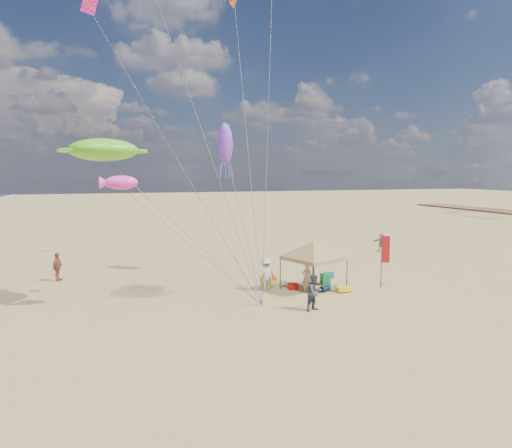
% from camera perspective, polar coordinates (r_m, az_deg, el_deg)
% --- Properties ---
extents(ground, '(280.00, 280.00, 0.00)m').
position_cam_1_polar(ground, '(23.71, 2.33, -10.43)').
color(ground, tan).
rests_on(ground, ground).
extents(canopy_tent, '(5.18, 5.18, 3.40)m').
position_cam_1_polar(canopy_tent, '(26.70, 7.20, -2.34)').
color(canopy_tent, black).
rests_on(canopy_tent, ground).
extents(feather_flag, '(0.46, 0.21, 3.21)m').
position_cam_1_polar(feather_flag, '(28.25, 15.72, -3.47)').
color(feather_flag, black).
rests_on(feather_flag, ground).
extents(cooler_red, '(0.54, 0.38, 0.38)m').
position_cam_1_polar(cooler_red, '(27.34, 4.60, -7.75)').
color(cooler_red, red).
rests_on(cooler_red, ground).
extents(cooler_blue, '(0.54, 0.38, 0.38)m').
position_cam_1_polar(cooler_blue, '(30.56, 9.08, -6.30)').
color(cooler_blue, '#1451A3').
rests_on(cooler_blue, ground).
extents(bag_navy, '(0.69, 0.54, 0.36)m').
position_cam_1_polar(bag_navy, '(27.08, 8.61, -7.96)').
color(bag_navy, '#0D1B3B').
rests_on(bag_navy, ground).
extents(bag_orange, '(0.54, 0.69, 0.36)m').
position_cam_1_polar(bag_orange, '(29.49, 2.32, -6.70)').
color(bag_orange, orange).
rests_on(bag_orange, ground).
extents(chair_green, '(0.50, 0.50, 0.70)m').
position_cam_1_polar(chair_green, '(28.72, 8.62, -6.78)').
color(chair_green, '#198B47').
rests_on(chair_green, ground).
extents(chair_yellow, '(0.50, 0.50, 0.70)m').
position_cam_1_polar(chair_yellow, '(27.37, 1.22, -7.37)').
color(chair_yellow, gold).
rests_on(chair_yellow, ground).
extents(crate_grey, '(0.34, 0.30, 0.28)m').
position_cam_1_polar(crate_grey, '(27.35, 10.24, -7.93)').
color(crate_grey, slate).
rests_on(crate_grey, ground).
extents(beach_cart, '(0.90, 0.50, 0.24)m').
position_cam_1_polar(beach_cart, '(27.14, 10.93, -7.93)').
color(beach_cart, yellow).
rests_on(beach_cart, ground).
extents(person_near_a, '(0.63, 0.42, 1.70)m').
position_cam_1_polar(person_near_a, '(26.65, 6.34, -6.68)').
color(person_near_a, tan).
rests_on(person_near_a, ground).
extents(person_near_b, '(1.08, 0.96, 1.86)m').
position_cam_1_polar(person_near_b, '(23.24, 7.31, -8.44)').
color(person_near_b, '#3D4153').
rests_on(person_near_b, ground).
extents(person_near_c, '(1.40, 1.04, 1.92)m').
position_cam_1_polar(person_near_c, '(26.91, 1.21, -6.27)').
color(person_near_c, beige).
rests_on(person_near_c, ground).
extents(person_far_a, '(0.79, 1.16, 1.83)m').
position_cam_1_polar(person_far_a, '(31.86, -23.49, -4.90)').
color(person_far_a, '#9F4D3D').
rests_on(person_far_a, ground).
extents(person_far_c, '(1.19, 1.56, 1.64)m').
position_cam_1_polar(person_far_c, '(41.50, 15.31, -2.21)').
color(person_far_c, tan).
rests_on(person_far_c, ground).
extents(turtle_kite, '(3.51, 2.91, 1.09)m').
position_cam_1_polar(turtle_kite, '(23.69, -18.45, 8.75)').
color(turtle_kite, '#5CD01F').
rests_on(turtle_kite, ground).
extents(fish_kite, '(1.63, 0.89, 0.70)m').
position_cam_1_polar(fish_kite, '(23.03, -16.42, 4.97)').
color(fish_kite, '#FF39B5').
rests_on(fish_kite, ground).
extents(squid_kite, '(1.37, 1.37, 2.71)m').
position_cam_1_polar(squid_kite, '(30.68, -3.88, 9.98)').
color(squid_kite, purple).
rests_on(squid_kite, ground).
extents(stunt_kite_pink, '(1.20, 1.15, 1.06)m').
position_cam_1_polar(stunt_kite_pink, '(35.71, -20.02, 24.27)').
color(stunt_kite_pink, '#F616B6').
rests_on(stunt_kite_pink, ground).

